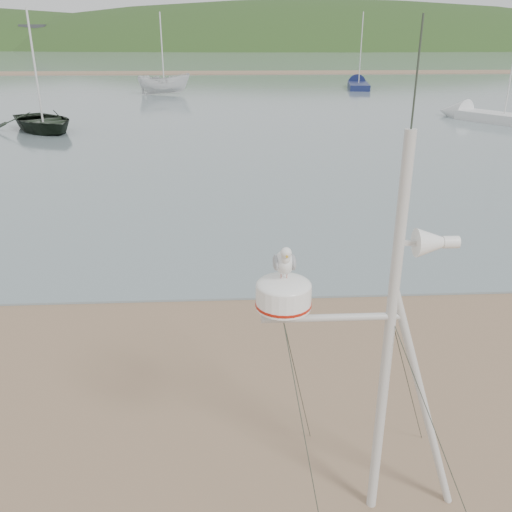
{
  "coord_description": "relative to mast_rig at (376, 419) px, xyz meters",
  "views": [
    {
      "loc": [
        1.71,
        -5.08,
        4.6
      ],
      "look_at": [
        2.04,
        1.0,
        2.11
      ],
      "focal_mm": 38.0,
      "sensor_mm": 36.0,
      "label": 1
    }
  ],
  "objects": [
    {
      "name": "ground",
      "position": [
        -3.1,
        0.89,
        -1.15
      ],
      "size": [
        560.0,
        560.0,
        0.0
      ],
      "primitive_type": "plane",
      "color": "#7F6249",
      "rests_on": "ground"
    },
    {
      "name": "water",
      "position": [
        -3.1,
        132.89,
        -1.13
      ],
      "size": [
        560.0,
        256.0,
        0.04
      ],
      "primitive_type": "cube",
      "color": "slate",
      "rests_on": "ground"
    },
    {
      "name": "sandbar",
      "position": [
        -3.1,
        70.89,
        -1.07
      ],
      "size": [
        560.0,
        7.0,
        0.07
      ],
      "primitive_type": "cube",
      "color": "#7F6249",
      "rests_on": "water"
    },
    {
      "name": "hill_ridge",
      "position": [
        15.42,
        235.89,
        -20.85
      ],
      "size": [
        620.0,
        180.0,
        80.0
      ],
      "color": "#203817",
      "rests_on": "ground"
    },
    {
      "name": "far_cottages",
      "position": [
        -0.1,
        196.89,
        2.85
      ],
      "size": [
        294.4,
        6.3,
        8.0
      ],
      "color": "white",
      "rests_on": "ground"
    },
    {
      "name": "mast_rig",
      "position": [
        0.0,
        0.0,
        0.0
      ],
      "size": [
        2.11,
        2.25,
        4.76
      ],
      "color": "silver",
      "rests_on": "ground"
    },
    {
      "name": "boat_dark",
      "position": [
        -10.71,
        24.43,
        1.39
      ],
      "size": [
        3.47,
        2.99,
        5.0
      ],
      "primitive_type": "imported",
      "rotation": [
        0.0,
        0.0,
        0.65
      ],
      "color": "black",
      "rests_on": "water"
    },
    {
      "name": "boat_white",
      "position": [
        -6.46,
        43.08,
        1.05
      ],
      "size": [
        1.74,
        1.7,
        4.31
      ],
      "primitive_type": "imported",
      "rotation": [
        0.0,
        0.0,
        1.62
      ],
      "color": "silver",
      "rests_on": "water"
    },
    {
      "name": "sailboat_blue_far",
      "position": [
        11.17,
        49.14,
        -0.85
      ],
      "size": [
        2.91,
        7.36,
        7.12
      ],
      "color": "#131B45",
      "rests_on": "ground"
    },
    {
      "name": "sailboat_white_near",
      "position": [
        13.18,
        27.5,
        -0.85
      ],
      "size": [
        5.11,
        6.68,
        6.83
      ],
      "color": "silver",
      "rests_on": "ground"
    }
  ]
}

